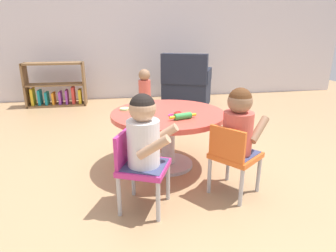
{
  "coord_description": "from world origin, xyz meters",
  "views": [
    {
      "loc": [
        -0.43,
        -2.29,
        1.13
      ],
      "look_at": [
        0.0,
        0.0,
        0.37
      ],
      "focal_mm": 30.35,
      "sensor_mm": 36.0,
      "label": 1
    }
  ],
  "objects_px": {
    "child_chair_left": "(139,166)",
    "seated_child_right": "(239,124)",
    "craft_table": "(168,124)",
    "seated_child_left": "(144,134)",
    "rolling_pin": "(183,116)",
    "toddler_standing": "(145,91)",
    "bookshelf_low": "(56,88)",
    "armchair_dark": "(187,87)",
    "child_chair_right": "(233,156)",
    "craft_scissors": "(146,118)"
  },
  "relations": [
    {
      "from": "craft_table",
      "to": "child_chair_left",
      "type": "height_order",
      "value": "child_chair_left"
    },
    {
      "from": "child_chair_left",
      "to": "toddler_standing",
      "type": "height_order",
      "value": "toddler_standing"
    },
    {
      "from": "seated_child_right",
      "to": "rolling_pin",
      "type": "xyz_separation_m",
      "value": [
        -0.33,
        0.3,
        -0.01
      ]
    },
    {
      "from": "seated_child_left",
      "to": "child_chair_right",
      "type": "xyz_separation_m",
      "value": [
        0.64,
        0.05,
        -0.23
      ]
    },
    {
      "from": "child_chair_left",
      "to": "seated_child_right",
      "type": "height_order",
      "value": "seated_child_right"
    },
    {
      "from": "armchair_dark",
      "to": "rolling_pin",
      "type": "distance_m",
      "value": 2.47
    },
    {
      "from": "craft_table",
      "to": "craft_scissors",
      "type": "distance_m",
      "value": 0.27
    },
    {
      "from": "armchair_dark",
      "to": "craft_scissors",
      "type": "height_order",
      "value": "armchair_dark"
    },
    {
      "from": "child_chair_left",
      "to": "craft_scissors",
      "type": "height_order",
      "value": "child_chair_left"
    },
    {
      "from": "rolling_pin",
      "to": "seated_child_left",
      "type": "bearing_deg",
      "value": -132.16
    },
    {
      "from": "child_chair_left",
      "to": "craft_scissors",
      "type": "bearing_deg",
      "value": 76.96
    },
    {
      "from": "craft_table",
      "to": "bookshelf_low",
      "type": "relative_size",
      "value": 1.04
    },
    {
      "from": "child_chair_left",
      "to": "craft_scissors",
      "type": "relative_size",
      "value": 3.76
    },
    {
      "from": "seated_child_left",
      "to": "craft_scissors",
      "type": "relative_size",
      "value": 3.58
    },
    {
      "from": "seated_child_right",
      "to": "armchair_dark",
      "type": "bearing_deg",
      "value": 83.33
    },
    {
      "from": "bookshelf_low",
      "to": "rolling_pin",
      "type": "distance_m",
      "value": 3.14
    },
    {
      "from": "seated_child_left",
      "to": "toddler_standing",
      "type": "relative_size",
      "value": 0.76
    },
    {
      "from": "armchair_dark",
      "to": "rolling_pin",
      "type": "bearing_deg",
      "value": -105.05
    },
    {
      "from": "child_chair_left",
      "to": "seated_child_left",
      "type": "height_order",
      "value": "seated_child_left"
    },
    {
      "from": "seated_child_right",
      "to": "toddler_standing",
      "type": "height_order",
      "value": "seated_child_right"
    },
    {
      "from": "bookshelf_low",
      "to": "craft_scissors",
      "type": "height_order",
      "value": "bookshelf_low"
    },
    {
      "from": "seated_child_right",
      "to": "rolling_pin",
      "type": "bearing_deg",
      "value": 137.32
    },
    {
      "from": "bookshelf_low",
      "to": "child_chair_left",
      "type": "bearing_deg",
      "value": -71.17
    },
    {
      "from": "child_chair_right",
      "to": "craft_scissors",
      "type": "distance_m",
      "value": 0.73
    },
    {
      "from": "craft_table",
      "to": "child_chair_left",
      "type": "distance_m",
      "value": 0.67
    },
    {
      "from": "bookshelf_low",
      "to": "toddler_standing",
      "type": "relative_size",
      "value": 1.38
    },
    {
      "from": "seated_child_left",
      "to": "bookshelf_low",
      "type": "relative_size",
      "value": 0.55
    },
    {
      "from": "rolling_pin",
      "to": "craft_scissors",
      "type": "bearing_deg",
      "value": 163.07
    },
    {
      "from": "child_chair_left",
      "to": "bookshelf_low",
      "type": "bearing_deg",
      "value": 108.83
    },
    {
      "from": "craft_table",
      "to": "child_chair_left",
      "type": "xyz_separation_m",
      "value": [
        -0.3,
        -0.59,
        -0.09
      ]
    },
    {
      "from": "craft_table",
      "to": "rolling_pin",
      "type": "distance_m",
      "value": 0.27
    },
    {
      "from": "child_chair_left",
      "to": "toddler_standing",
      "type": "distance_m",
      "value": 2.25
    },
    {
      "from": "bookshelf_low",
      "to": "rolling_pin",
      "type": "bearing_deg",
      "value": -62.42
    },
    {
      "from": "bookshelf_low",
      "to": "armchair_dark",
      "type": "height_order",
      "value": "armchair_dark"
    },
    {
      "from": "child_chair_left",
      "to": "armchair_dark",
      "type": "height_order",
      "value": "armchair_dark"
    },
    {
      "from": "seated_child_left",
      "to": "seated_child_right",
      "type": "height_order",
      "value": "same"
    },
    {
      "from": "craft_table",
      "to": "seated_child_left",
      "type": "relative_size",
      "value": 1.9
    },
    {
      "from": "armchair_dark",
      "to": "child_chair_right",
      "type": "bearing_deg",
      "value": -97.28
    },
    {
      "from": "craft_table",
      "to": "child_chair_left",
      "type": "bearing_deg",
      "value": -117.32
    },
    {
      "from": "child_chair_left",
      "to": "seated_child_right",
      "type": "distance_m",
      "value": 0.74
    },
    {
      "from": "seated_child_right",
      "to": "rolling_pin",
      "type": "distance_m",
      "value": 0.44
    },
    {
      "from": "seated_child_left",
      "to": "seated_child_right",
      "type": "bearing_deg",
      "value": 6.66
    },
    {
      "from": "craft_table",
      "to": "bookshelf_low",
      "type": "height_order",
      "value": "bookshelf_low"
    },
    {
      "from": "craft_table",
      "to": "seated_child_right",
      "type": "xyz_separation_m",
      "value": [
        0.4,
        -0.53,
        0.14
      ]
    },
    {
      "from": "child_chair_right",
      "to": "seated_child_right",
      "type": "distance_m",
      "value": 0.23
    },
    {
      "from": "seated_child_left",
      "to": "toddler_standing",
      "type": "distance_m",
      "value": 2.27
    },
    {
      "from": "rolling_pin",
      "to": "bookshelf_low",
      "type": "bearing_deg",
      "value": 117.58
    },
    {
      "from": "bookshelf_low",
      "to": "seated_child_left",
      "type": "bearing_deg",
      "value": -70.67
    },
    {
      "from": "seated_child_right",
      "to": "craft_scissors",
      "type": "bearing_deg",
      "value": 147.42
    },
    {
      "from": "toddler_standing",
      "to": "seated_child_right",
      "type": "bearing_deg",
      "value": -78.91
    }
  ]
}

